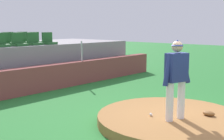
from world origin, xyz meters
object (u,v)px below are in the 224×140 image
stadium_chair_7 (6,41)px  baseball (151,114)px  stadium_chair_3 (34,41)px  stadium_chair_1 (1,43)px  stadium_chair_8 (21,40)px  stadium_chair_9 (35,40)px  stadium_chair_13 (10,40)px  stadium_chair_4 (49,41)px  pitcher (176,74)px  stadium_chair_2 (19,42)px  fielding_glove (209,113)px  stadium_chair_14 (24,39)px

stadium_chair_7 → baseball: bearing=87.0°
stadium_chair_3 → stadium_chair_7: size_ratio=1.00×
stadium_chair_1 → stadium_chair_3: 1.44m
stadium_chair_8 → stadium_chair_9: (0.69, 0.01, 0.00)m
stadium_chair_1 → stadium_chair_13: size_ratio=1.00×
stadium_chair_1 → stadium_chair_7: 1.15m
stadium_chair_8 → stadium_chair_9: size_ratio=1.00×
stadium_chair_7 → stadium_chair_13: same height
stadium_chair_4 → stadium_chair_3: bearing=-3.4°
pitcher → stadium_chair_9: 8.02m
stadium_chair_2 → baseball: bearing=86.3°
pitcher → fielding_glove: (0.79, -0.46, -0.99)m
fielding_glove → stadium_chair_8: 8.41m
stadium_chair_1 → stadium_chair_4: 2.13m
baseball → stadium_chair_2: bearing=86.3°
pitcher → stadium_chair_13: (0.93, 8.73, 0.46)m
stadium_chair_8 → stadium_chair_9: 0.69m
pitcher → stadium_chair_8: (0.96, 7.83, 0.46)m
fielding_glove → stadium_chair_8: stadium_chair_8 is taller
pitcher → stadium_chair_4: stadium_chair_4 is taller
fielding_glove → stadium_chair_7: stadium_chair_7 is taller
stadium_chair_7 → stadium_chair_14: 1.65m
pitcher → stadium_chair_13: size_ratio=3.62×
stadium_chair_1 → stadium_chair_14: 2.76m
stadium_chair_7 → stadium_chair_9: bearing=-178.8°
stadium_chair_9 → stadium_chair_2: bearing=34.4°
baseball → stadium_chair_8: (1.10, 7.27, 1.47)m
fielding_glove → stadium_chair_14: 9.31m
stadium_chair_9 → stadium_chair_4: bearing=91.1°
stadium_chair_8 → stadium_chair_3: bearing=91.2°
fielding_glove → stadium_chair_4: (0.88, 7.35, 1.46)m
pitcher → stadium_chair_3: 7.02m
stadium_chair_1 → stadium_chair_3: size_ratio=1.00×
stadium_chair_1 → stadium_chair_9: size_ratio=1.00×
stadium_chair_3 → stadium_chair_7: same height
stadium_chair_7 → stadium_chair_13: bearing=-127.0°
pitcher → stadium_chair_1: 6.92m
pitcher → fielding_glove: size_ratio=6.03×
stadium_chair_2 → stadium_chair_3: (0.71, 0.04, 0.00)m
stadium_chair_7 → stadium_chair_1: bearing=52.8°
baseball → stadium_chair_1: size_ratio=0.15×
pitcher → stadium_chair_2: (0.27, 6.89, 0.46)m
fielding_glove → stadium_chair_3: bearing=4.6°
fielding_glove → stadium_chair_7: (-0.55, 8.26, 1.46)m
stadium_chair_8 → stadium_chair_9: bearing=-179.5°
fielding_glove → stadium_chair_8: bearing=4.9°
stadium_chair_2 → stadium_chair_13: 1.96m
stadium_chair_2 → stadium_chair_1: bearing=0.3°
stadium_chair_4 → stadium_chair_9: same height
stadium_chair_3 → stadium_chair_8: size_ratio=1.00×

